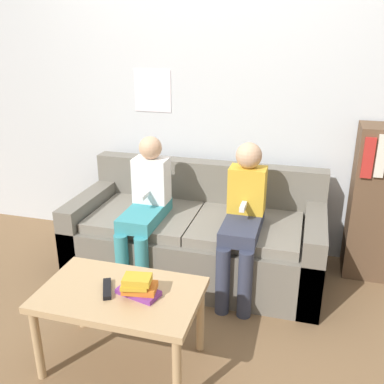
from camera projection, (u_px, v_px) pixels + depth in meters
The scene contains 9 objects.
ground_plane at pixel (176, 309), 2.76m from camera, with size 10.00×10.00×0.00m, color brown.
wall_back at pixel (215, 85), 3.21m from camera, with size 8.00×0.07×2.60m.
couch at pixel (197, 237), 3.13m from camera, with size 1.78×0.81×0.75m.
coffee_table at pixel (120, 301), 2.18m from camera, with size 0.82×0.51×0.45m.
person_left at pixel (145, 205), 2.93m from camera, with size 0.24×0.56×1.01m.
person_right at pixel (243, 215), 2.76m from camera, with size 0.24×0.56×1.02m.
tv_remote at pixel (107, 289), 2.16m from camera, with size 0.11×0.17×0.02m.
book_stack at pixel (138, 287), 2.11m from camera, with size 0.23×0.16×0.11m.
bookshelf at pixel (381, 203), 2.98m from camera, with size 0.41×0.32×1.10m.
Camera 1 is at (0.72, -2.19, 1.69)m, focal length 40.00 mm.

